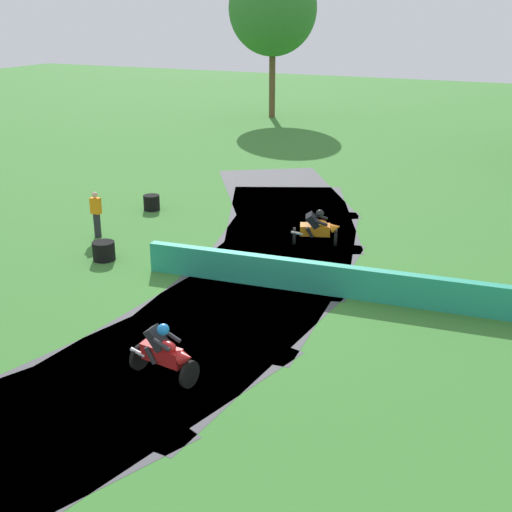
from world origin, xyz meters
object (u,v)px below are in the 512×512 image
(tire_stack_mid_a, at_px, (104,251))
(motorcycle_lead_red, at_px, (164,352))
(motorcycle_chase_orange, at_px, (317,228))
(tire_stack_mid_b, at_px, (152,203))
(track_marshal, at_px, (96,215))

(tire_stack_mid_a, bearing_deg, motorcycle_lead_red, -43.69)
(motorcycle_chase_orange, distance_m, tire_stack_mid_b, 7.55)
(motorcycle_chase_orange, distance_m, tire_stack_mid_a, 7.04)
(tire_stack_mid_a, xyz_separation_m, tire_stack_mid_b, (-1.73, 5.40, 0.00))
(motorcycle_lead_red, xyz_separation_m, track_marshal, (-7.32, 7.25, 0.16))
(motorcycle_lead_red, distance_m, track_marshal, 10.31)
(tire_stack_mid_a, relative_size, track_marshal, 0.44)
(motorcycle_lead_red, relative_size, motorcycle_chase_orange, 0.98)
(motorcycle_lead_red, xyz_separation_m, tire_stack_mid_b, (-7.46, 10.88, -0.36))
(motorcycle_lead_red, xyz_separation_m, tire_stack_mid_a, (-5.73, 5.48, -0.36))
(motorcycle_chase_orange, relative_size, tire_stack_mid_a, 2.44)
(motorcycle_lead_red, bearing_deg, tire_stack_mid_b, 124.45)
(tire_stack_mid_a, height_order, tire_stack_mid_b, same)
(tire_stack_mid_b, bearing_deg, track_marshal, -87.83)
(tire_stack_mid_a, distance_m, tire_stack_mid_b, 5.67)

